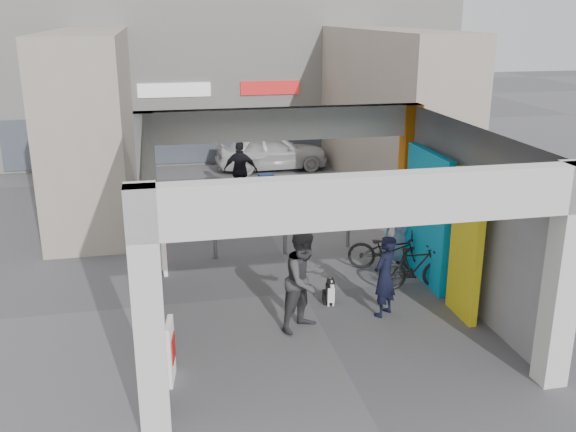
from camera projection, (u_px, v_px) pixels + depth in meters
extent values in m
plane|color=#5B5B60|center=(303.00, 293.00, 13.15)|extent=(90.00, 90.00, 0.00)
cube|color=silver|center=(148.00, 315.00, 8.31)|extent=(0.40, 0.40, 3.50)
cube|color=silver|center=(148.00, 193.00, 13.90)|extent=(0.40, 0.40, 3.50)
cube|color=silver|center=(562.00, 278.00, 9.47)|extent=(0.40, 0.40, 3.50)
cube|color=orange|center=(408.00, 179.00, 15.07)|extent=(0.40, 0.40, 3.50)
plane|color=silver|center=(148.00, 239.00, 11.10)|extent=(0.00, 6.40, 6.40)
plane|color=#949498|center=(468.00, 217.00, 12.27)|extent=(0.00, 6.40, 6.40)
cube|color=#0DA5DC|center=(427.00, 217.00, 13.44)|extent=(0.15, 2.00, 2.80)
cube|color=yellow|center=(466.00, 246.00, 11.76)|extent=(0.15, 1.00, 2.80)
plane|color=beige|center=(317.00, 132.00, 11.15)|extent=(6.40, 6.40, 0.00)
cube|color=silver|center=(283.00, 124.00, 14.10)|extent=(6.40, 0.30, 0.70)
cube|color=silver|center=(374.00, 200.00, 8.42)|extent=(6.40, 0.30, 0.70)
cube|color=white|center=(281.00, 125.00, 14.28)|extent=(4.20, 0.05, 0.55)
cube|color=silver|center=(223.00, 52.00, 24.98)|extent=(18.00, 4.00, 8.00)
cube|color=#515966|center=(231.00, 137.00, 23.99)|extent=(16.20, 0.06, 1.80)
cube|color=white|center=(174.00, 90.00, 23.06)|extent=(2.60, 0.06, 0.50)
cube|color=red|center=(270.00, 88.00, 23.74)|extent=(2.20, 0.06, 0.50)
cube|color=#A59988|center=(93.00, 120.00, 18.51)|extent=(2.00, 9.00, 5.00)
cube|color=#A59988|center=(388.00, 111.00, 20.26)|extent=(2.00, 9.00, 5.00)
cylinder|color=gray|center=(215.00, 240.00, 14.87)|extent=(0.09, 0.09, 0.88)
cylinder|color=gray|center=(285.00, 235.00, 15.15)|extent=(0.09, 0.09, 0.92)
cylinder|color=gray|center=(348.00, 230.00, 15.61)|extent=(0.09, 0.09, 0.86)
cube|color=white|center=(170.00, 351.00, 9.90)|extent=(0.15, 0.56, 1.00)
cube|color=red|center=(173.00, 348.00, 9.89)|extent=(0.09, 0.39, 0.40)
cube|color=white|center=(164.00, 251.00, 14.04)|extent=(0.12, 0.55, 1.00)
cube|color=red|center=(165.00, 249.00, 14.04)|extent=(0.07, 0.39, 0.40)
cylinder|color=#ABABB0|center=(213.00, 211.00, 17.39)|extent=(0.06, 0.06, 0.68)
cylinder|color=#ABABB0|center=(214.00, 222.00, 17.49)|extent=(0.42, 0.42, 0.02)
cylinder|color=#ABABB0|center=(213.00, 199.00, 17.29)|extent=(0.66, 0.66, 0.05)
cube|color=#ABABB0|center=(193.00, 219.00, 17.15)|extent=(0.36, 0.36, 0.43)
cube|color=#ABABB0|center=(192.00, 202.00, 17.18)|extent=(0.36, 0.05, 0.43)
cube|color=#ABABB0|center=(229.00, 209.00, 17.97)|extent=(0.36, 0.36, 0.43)
cube|color=#ABABB0|center=(227.00, 193.00, 18.00)|extent=(0.36, 0.05, 0.43)
cube|color=#ABABB0|center=(201.00, 210.00, 17.91)|extent=(0.36, 0.36, 0.43)
cube|color=#ABABB0|center=(200.00, 194.00, 17.94)|extent=(0.36, 0.05, 0.43)
cube|color=black|center=(197.00, 209.00, 18.21)|extent=(1.20, 0.60, 0.30)
cube|color=#195719|center=(198.00, 205.00, 18.02)|extent=(1.00, 0.35, 0.18)
cube|color=#195719|center=(197.00, 197.00, 18.10)|extent=(1.00, 0.35, 0.18)
cube|color=#195719|center=(196.00, 189.00, 18.18)|extent=(1.00, 0.35, 0.18)
cube|color=#195719|center=(266.00, 187.00, 20.54)|extent=(0.49, 0.40, 0.28)
cube|color=#284C95|center=(266.00, 178.00, 20.46)|extent=(0.49, 0.40, 0.28)
cube|color=black|center=(328.00, 297.00, 12.69)|extent=(0.22, 0.29, 0.22)
cube|color=black|center=(330.00, 292.00, 12.53)|extent=(0.17, 0.14, 0.32)
cube|color=white|center=(331.00, 295.00, 12.47)|extent=(0.14, 0.03, 0.31)
cylinder|color=white|center=(328.00, 300.00, 12.51)|extent=(0.04, 0.04, 0.25)
cylinder|color=white|center=(333.00, 300.00, 12.53)|extent=(0.04, 0.04, 0.25)
sphere|color=black|center=(331.00, 283.00, 12.46)|extent=(0.17, 0.17, 0.17)
cube|color=white|center=(332.00, 286.00, 12.38)|extent=(0.07, 0.11, 0.05)
cone|color=black|center=(328.00, 279.00, 12.46)|extent=(0.06, 0.06, 0.07)
cone|color=black|center=(332.00, 278.00, 12.48)|extent=(0.06, 0.06, 0.07)
imported|color=black|center=(385.00, 276.00, 11.97)|extent=(0.69, 0.66, 1.58)
imported|color=#404043|center=(305.00, 280.00, 11.41)|extent=(1.16, 1.11, 1.89)
imported|color=#5A89AF|center=(403.00, 227.00, 14.53)|extent=(0.95, 0.78, 1.68)
imported|color=black|center=(241.00, 170.00, 19.49)|extent=(1.13, 0.74, 1.78)
imported|color=black|center=(389.00, 250.00, 14.16)|extent=(1.91, 1.28, 0.95)
imported|color=black|center=(415.00, 268.00, 13.20)|extent=(1.55, 0.48, 0.93)
imported|color=silver|center=(271.00, 151.00, 23.17)|extent=(4.06, 1.76, 1.37)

